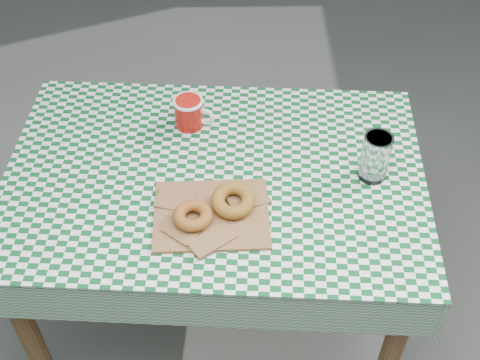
# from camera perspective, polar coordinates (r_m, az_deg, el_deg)

# --- Properties ---
(ground) EXTENTS (60.00, 60.00, 0.00)m
(ground) POSITION_cam_1_polar(r_m,az_deg,el_deg) (2.46, -4.10, -9.20)
(ground) COLOR #4D4D48
(ground) RESTS_ON ground
(table) EXTENTS (1.20, 0.84, 0.75)m
(table) POSITION_cam_1_polar(r_m,az_deg,el_deg) (2.06, -2.02, -6.88)
(table) COLOR #57351E
(table) RESTS_ON ground
(tablecloth) EXTENTS (1.22, 0.86, 0.01)m
(tablecloth) POSITION_cam_1_polar(r_m,az_deg,el_deg) (1.77, -2.33, 0.46)
(tablecloth) COLOR #0B4A20
(tablecloth) RESTS_ON table
(paper_bag) EXTENTS (0.31, 0.25, 0.02)m
(paper_bag) POSITION_cam_1_polar(r_m,az_deg,el_deg) (1.66, -2.58, -3.05)
(paper_bag) COLOR brown
(paper_bag) RESTS_ON tablecloth
(bagel_front) EXTENTS (0.11, 0.11, 0.03)m
(bagel_front) POSITION_cam_1_polar(r_m,az_deg,el_deg) (1.63, -4.27, -3.21)
(bagel_front) COLOR #9D4E20
(bagel_front) RESTS_ON paper_bag
(bagel_back) EXTENTS (0.14, 0.14, 0.04)m
(bagel_back) POSITION_cam_1_polar(r_m,az_deg,el_deg) (1.66, -0.62, -1.83)
(bagel_back) COLOR brown
(bagel_back) RESTS_ON paper_bag
(coffee_mug) EXTENTS (0.22, 0.22, 0.09)m
(coffee_mug) POSITION_cam_1_polar(r_m,az_deg,el_deg) (1.89, -4.62, 6.05)
(coffee_mug) COLOR #AE130B
(coffee_mug) RESTS_ON tablecloth
(drinking_glass) EXTENTS (0.10, 0.10, 0.14)m
(drinking_glass) POSITION_cam_1_polar(r_m,az_deg,el_deg) (1.75, 12.03, 2.03)
(drinking_glass) COLOR silver
(drinking_glass) RESTS_ON tablecloth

